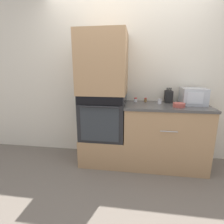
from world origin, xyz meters
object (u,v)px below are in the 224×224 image
(microwave, at_px, (193,96))
(condiment_jar_mid, at_px, (159,101))
(knife_block, at_px, (168,97))
(condiment_jar_near, at_px, (145,100))
(bowl, at_px, (179,105))
(wall_oven, at_px, (104,115))
(condiment_jar_far, at_px, (135,100))

(microwave, distance_m, condiment_jar_mid, 0.47)
(knife_block, height_order, condiment_jar_near, knife_block)
(bowl, xyz_separation_m, condiment_jar_mid, (-0.23, 0.19, 0.01))
(knife_block, xyz_separation_m, condiment_jar_mid, (-0.14, -0.13, -0.06))
(wall_oven, xyz_separation_m, condiment_jar_near, (0.62, 0.19, 0.22))
(wall_oven, xyz_separation_m, bowl, (1.05, -0.11, 0.22))
(condiment_jar_near, relative_size, condiment_jar_far, 1.00)
(knife_block, relative_size, bowl, 1.39)
(microwave, relative_size, bowl, 2.12)
(condiment_jar_far, bearing_deg, knife_block, 2.32)
(microwave, relative_size, condiment_jar_near, 5.33)
(knife_block, height_order, condiment_jar_far, knife_block)
(wall_oven, relative_size, condiment_jar_mid, 9.49)
(knife_block, bearing_deg, condiment_jar_far, -177.68)
(wall_oven, relative_size, bowl, 4.14)
(condiment_jar_near, relative_size, condiment_jar_mid, 0.91)
(microwave, distance_m, condiment_jar_far, 0.82)
(wall_oven, relative_size, condiment_jar_near, 10.42)
(microwave, height_order, condiment_jar_far, microwave)
(knife_block, distance_m, bowl, 0.34)
(wall_oven, distance_m, condiment_jar_far, 0.55)
(condiment_jar_near, bearing_deg, bowl, -35.23)
(wall_oven, xyz_separation_m, condiment_jar_mid, (0.82, 0.08, 0.22))
(wall_oven, bearing_deg, bowl, -6.08)
(bowl, bearing_deg, wall_oven, 173.92)
(condiment_jar_mid, bearing_deg, bowl, -39.47)
(microwave, relative_size, condiment_jar_mid, 4.86)
(microwave, xyz_separation_m, condiment_jar_far, (-0.81, 0.09, -0.09))
(microwave, distance_m, condiment_jar_near, 0.67)
(microwave, bearing_deg, knife_block, 161.27)
(bowl, height_order, condiment_jar_far, condiment_jar_far)
(microwave, relative_size, condiment_jar_far, 5.35)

